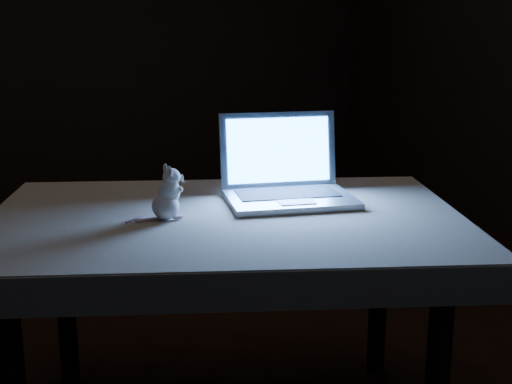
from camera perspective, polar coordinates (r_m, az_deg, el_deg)
floor at (r=2.77m, az=-1.95°, el=-14.28°), size 5.00×5.00×0.00m
back_wall at (r=4.82m, az=-15.26°, el=13.40°), size 4.50×0.04×2.60m
table at (r=2.24m, az=-2.46°, el=-11.08°), size 1.59×1.34×0.73m
tablecloth at (r=2.16m, az=-3.14°, el=-2.96°), size 1.62×1.25×0.10m
laptop at (r=2.22m, az=2.90°, el=2.59°), size 0.49×0.45×0.28m
plush_mouse at (r=2.06m, az=-7.59°, el=-0.06°), size 0.14×0.14×0.16m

